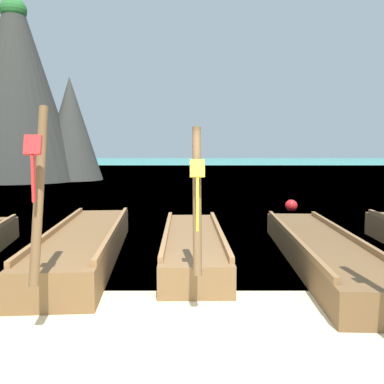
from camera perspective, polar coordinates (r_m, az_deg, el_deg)
name	(u,v)px	position (r m, az deg, el deg)	size (l,w,h in m)	color
ground	(193,338)	(5.39, 0.15, -18.46)	(120.00, 120.00, 0.00)	beige
sea_water	(191,165)	(66.69, -0.18, 3.55)	(120.00, 120.00, 0.00)	#2DB29E
longtail_boat_red_ribbon	(84,244)	(9.11, -13.90, -6.64)	(1.69, 6.76, 2.77)	brown
longtail_boat_yellow_ribbon	(192,245)	(8.95, -0.06, -6.91)	(1.24, 5.69, 2.53)	brown
longtail_boat_violet_ribbon	(319,250)	(8.87, 16.20, -7.26)	(1.44, 7.01, 2.51)	brown
karst_rock	(22,87)	(34.31, -21.31, 12.67)	(10.15, 8.62, 14.28)	#383833
mooring_buoy_near	(290,206)	(16.01, 12.59, -1.75)	(0.43, 0.43, 0.43)	red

